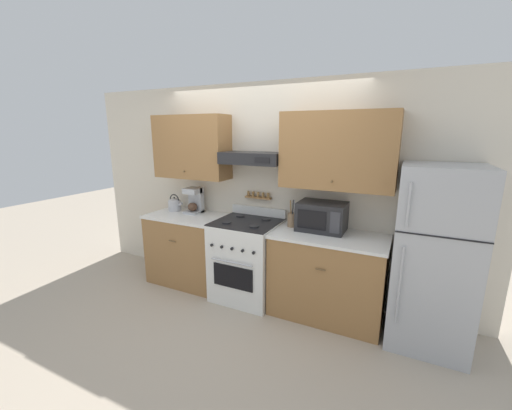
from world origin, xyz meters
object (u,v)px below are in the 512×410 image
at_px(refrigerator, 434,258).
at_px(tea_kettle, 175,204).
at_px(utensil_crock, 292,219).
at_px(stove_range, 247,259).
at_px(microwave, 322,216).
at_px(coffee_maker, 194,200).

xyz_separation_m(refrigerator, tea_kettle, (-3.13, 0.14, 0.16)).
relative_size(tea_kettle, utensil_crock, 0.74).
distance_m(stove_range, tea_kettle, 1.31).
relative_size(tea_kettle, microwave, 0.45).
bearing_deg(microwave, stove_range, -169.15).
bearing_deg(refrigerator, microwave, 171.65).
distance_m(stove_range, coffee_maker, 1.08).
relative_size(stove_range, utensil_crock, 3.44).
height_order(stove_range, tea_kettle, tea_kettle).
xyz_separation_m(tea_kettle, utensil_crock, (1.70, 0.00, -0.01)).
bearing_deg(stove_range, utensil_crock, 15.80).
height_order(stove_range, refrigerator, refrigerator).
bearing_deg(coffee_maker, tea_kettle, -175.07).
bearing_deg(utensil_crock, coffee_maker, 178.87).
xyz_separation_m(refrigerator, microwave, (-1.09, 0.16, 0.23)).
height_order(stove_range, microwave, microwave).
distance_m(stove_range, refrigerator, 1.97).
xyz_separation_m(coffee_maker, microwave, (1.72, -0.01, -0.01)).
bearing_deg(tea_kettle, coffee_maker, 4.93).
bearing_deg(coffee_maker, refrigerator, -3.46).
xyz_separation_m(stove_range, coffee_maker, (-0.88, 0.17, 0.61)).
height_order(stove_range, coffee_maker, coffee_maker).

